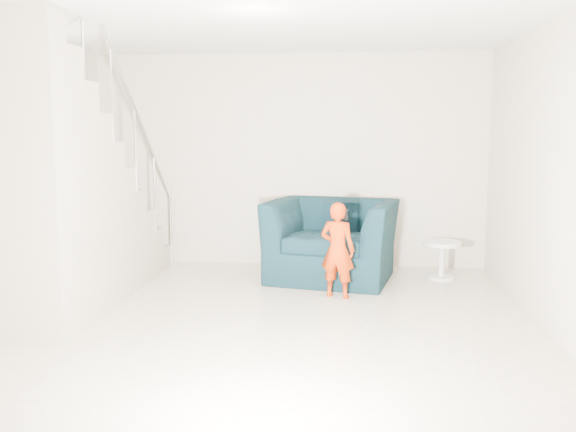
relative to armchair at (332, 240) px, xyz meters
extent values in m
plane|color=tan|center=(-0.58, -2.02, -0.46)|extent=(5.50, 5.50, 0.00)
plane|color=silver|center=(-0.58, -2.02, 2.24)|extent=(5.50, 5.50, 0.00)
plane|color=#C1B59D|center=(-0.58, 0.73, 0.89)|extent=(5.00, 0.00, 5.00)
plane|color=#C1B59D|center=(-0.58, -4.77, 0.89)|extent=(5.00, 0.00, 5.00)
plane|color=#C1B59D|center=(1.92, -2.02, 0.89)|extent=(0.00, 5.50, 5.50)
imported|color=black|center=(0.00, 0.00, 0.00)|extent=(1.64, 1.50, 0.92)
imported|color=#AC3305|center=(0.08, -0.83, 0.04)|extent=(0.42, 0.34, 1.00)
cylinder|color=silver|center=(1.28, 0.09, -0.03)|extent=(0.45, 0.45, 0.04)
cylinder|color=silver|center=(1.28, 0.09, -0.26)|extent=(0.07, 0.07, 0.40)
cylinder|color=silver|center=(1.28, 0.09, -0.44)|extent=(0.31, 0.31, 0.03)
cube|color=#ADA089|center=(-2.58, 0.33, -0.33)|extent=(1.00, 0.30, 0.27)
cube|color=#ADA089|center=(-2.58, 0.03, -0.19)|extent=(1.00, 0.30, 0.54)
cube|color=#ADA089|center=(-2.58, -0.27, -0.06)|extent=(1.00, 0.30, 0.81)
cube|color=#ADA089|center=(-2.58, -0.57, 0.08)|extent=(1.00, 0.30, 1.08)
cube|color=#ADA089|center=(-2.58, -0.87, 0.21)|extent=(1.00, 0.30, 1.35)
cube|color=#ADA089|center=(-2.58, -1.17, 0.35)|extent=(1.00, 0.30, 1.62)
cube|color=#ADA089|center=(-2.58, -1.47, 0.48)|extent=(1.00, 0.30, 1.89)
cube|color=#ADA089|center=(-2.58, -1.77, 0.62)|extent=(1.00, 0.30, 2.16)
cube|color=#ADA089|center=(-2.58, -2.07, 0.75)|extent=(1.00, 0.30, 2.43)
cube|color=#ADA089|center=(-2.58, -2.37, 0.89)|extent=(1.00, 0.30, 2.70)
cylinder|color=silver|center=(-2.08, -1.02, 1.79)|extent=(0.04, 3.03, 2.73)
cylinder|color=silver|center=(-2.08, 0.48, 0.04)|extent=(0.04, 0.04, 1.00)
cube|color=black|center=(0.10, 0.25, 0.24)|extent=(0.41, 0.20, 0.41)
cube|color=black|center=(-0.62, 0.08, 0.12)|extent=(0.05, 0.53, 0.60)
cube|color=black|center=(0.18, -0.87, 0.41)|extent=(0.03, 0.05, 0.10)
camera|label=1|loc=(0.20, -7.06, 1.26)|focal=38.00mm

